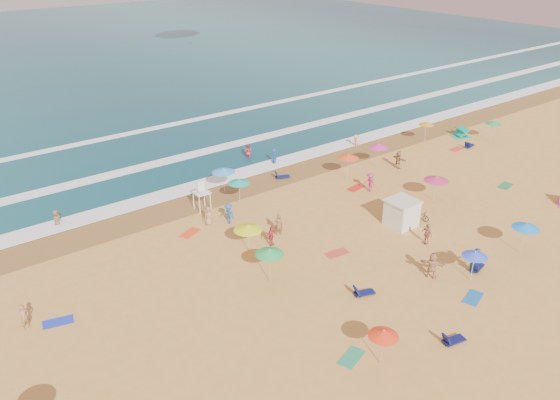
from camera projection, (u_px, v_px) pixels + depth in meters
ground at (330, 248)px, 39.11m from camera, size 220.00×220.00×0.00m
ocean at (22, 57)px, 99.26m from camera, size 220.00×140.00×0.18m
wet_sand at (236, 189)px, 48.05m from camera, size 220.00×220.00×0.00m
surf_foam at (188, 159)px, 54.33m from camera, size 200.00×18.70×0.05m
cabana at (402, 214)px, 41.75m from camera, size 2.00×2.00×2.00m
cabana_roof at (403, 201)px, 41.28m from camera, size 2.20×2.20×0.12m
bicycle at (420, 215)px, 42.82m from camera, size 0.75×1.65×0.84m
lifeguard_stand at (202, 198)px, 44.08m from camera, size 1.20×1.20×2.10m
beach_umbrellas at (355, 207)px, 40.29m from camera, size 58.70×29.41×0.74m
loungers at (389, 250)px, 38.57m from camera, size 59.72×24.44×0.34m
towels at (368, 249)px, 39.00m from camera, size 48.82×20.13×0.03m
popup_tents at (508, 160)px, 52.63m from camera, size 9.56×18.18×1.20m
beachgoers at (312, 217)px, 41.69m from camera, size 36.34×29.49×2.08m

